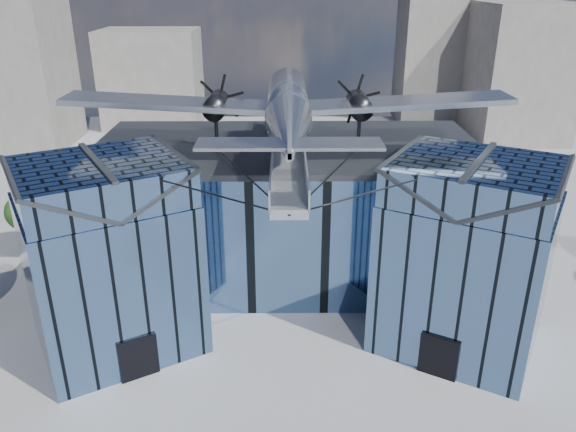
{
  "coord_description": "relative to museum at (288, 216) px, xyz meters",
  "views": [
    {
      "loc": [
        -0.22,
        -30.44,
        21.12
      ],
      "look_at": [
        0.0,
        2.0,
        7.2
      ],
      "focal_mm": 35.0,
      "sensor_mm": 36.0,
      "label": 1
    }
  ],
  "objects": [
    {
      "name": "ground_plane",
      "position": [
        -0.0,
        -5.82,
        -5.54
      ],
      "size": [
        120.0,
        120.0,
        0.0
      ],
      "primitive_type": "plane",
      "color": "gray"
    },
    {
      "name": "bg_towers",
      "position": [
        1.45,
        44.67,
        4.47
      ],
      "size": [
        77.0,
        24.5,
        26.0
      ],
      "color": "slate",
      "rests_on": "ground"
    },
    {
      "name": "tree_side_w",
      "position": [
        -21.53,
        6.23,
        -2.24
      ],
      "size": [
        4.0,
        4.0,
        4.87
      ],
      "rotation": [
        0.0,
        0.0,
        -0.35
      ],
      "color": "black",
      "rests_on": "ground"
    },
    {
      "name": "museum",
      "position": [
        0.0,
        0.0,
        0.0
      ],
      "size": [
        32.88,
        24.5,
        17.6
      ],
      "color": "#486893",
      "rests_on": "ground"
    }
  ]
}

